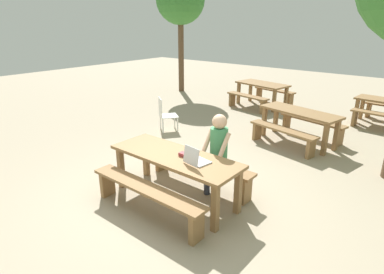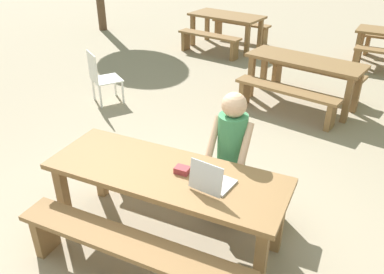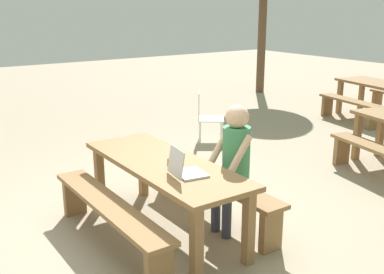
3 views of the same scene
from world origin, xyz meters
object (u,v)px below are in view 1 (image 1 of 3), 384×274
at_px(picnic_table_distant, 299,116).
at_px(person_seated, 217,148).
at_px(plastic_chair, 165,114).
at_px(small_pouch, 183,154).
at_px(picnic_table_rear, 262,87).
at_px(tree_rear, 180,0).
at_px(laptop, 196,159).
at_px(picnic_table_front, 175,161).

bearing_deg(picnic_table_distant, person_seated, -79.57).
bearing_deg(plastic_chair, small_pouch, 174.29).
relative_size(plastic_chair, picnic_table_rear, 0.48).
xyz_separation_m(small_pouch, tree_rear, (-5.60, 6.34, 2.60)).
relative_size(small_pouch, tree_rear, 0.03).
bearing_deg(tree_rear, small_pouch, -48.55).
xyz_separation_m(laptop, picnic_table_distant, (0.04, 3.75, -0.20)).
height_order(plastic_chair, tree_rear, tree_rear).
relative_size(picnic_table_rear, tree_rear, 0.41).
bearing_deg(picnic_table_distant, plastic_chair, -143.38).
xyz_separation_m(plastic_chair, picnic_table_rear, (0.69, 3.87, 0.19)).
distance_m(small_pouch, tree_rear, 8.85).
bearing_deg(small_pouch, plastic_chair, 138.54).
relative_size(picnic_table_front, picnic_table_distant, 1.12).
bearing_deg(plastic_chair, laptop, 176.39).
distance_m(laptop, small_pouch, 0.32).
bearing_deg(picnic_table_distant, tree_rear, 168.07).
distance_m(picnic_table_front, tree_rear, 8.84).
distance_m(plastic_chair, picnic_table_distant, 3.27).
bearing_deg(tree_rear, person_seated, -44.77).
bearing_deg(small_pouch, picnic_table_front, -164.38).
relative_size(laptop, tree_rear, 0.08).
bearing_deg(small_pouch, picnic_table_distant, 84.54).
height_order(picnic_table_front, tree_rear, tree_rear).
distance_m(laptop, picnic_table_rear, 6.67).
distance_m(picnic_table_front, plastic_chair, 3.43).
relative_size(person_seated, plastic_chair, 1.55).
xyz_separation_m(laptop, small_pouch, (-0.31, 0.09, -0.04)).
bearing_deg(tree_rear, picnic_table_front, -49.47).
bearing_deg(picnic_table_front, small_pouch, 15.62).
height_order(picnic_table_rear, tree_rear, tree_rear).
xyz_separation_m(picnic_table_front, tree_rear, (-5.46, 6.38, 2.74)).
relative_size(laptop, picnic_table_rear, 0.19).
distance_m(picnic_table_front, small_pouch, 0.20).
distance_m(picnic_table_front, laptop, 0.49).
bearing_deg(picnic_table_distant, picnic_table_front, -85.25).
bearing_deg(picnic_table_rear, picnic_table_front, -63.33).
xyz_separation_m(picnic_table_front, person_seated, (0.39, 0.58, 0.14)).
distance_m(small_pouch, picnic_table_rear, 6.48).
distance_m(laptop, person_seated, 0.64).
bearing_deg(picnic_table_front, plastic_chair, 136.45).
relative_size(picnic_table_front, small_pouch, 17.21).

